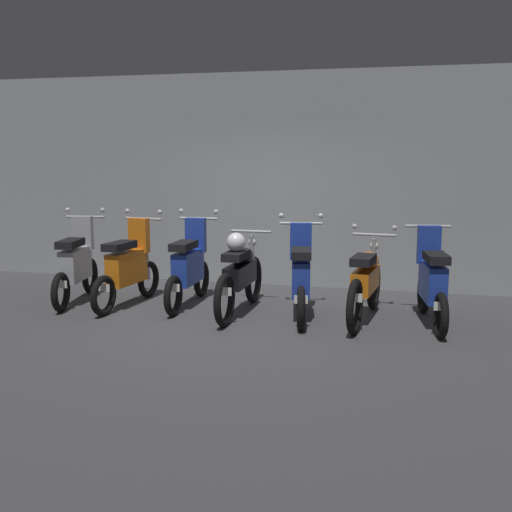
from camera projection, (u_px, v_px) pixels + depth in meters
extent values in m
plane|color=#424244|center=(230.00, 322.00, 7.71)|extent=(80.00, 80.00, 0.00)
cube|color=gray|center=(274.00, 180.00, 9.83)|extent=(16.00, 0.30, 3.30)
torus|color=black|center=(90.00, 276.00, 9.31)|extent=(0.18, 0.54, 0.53)
torus|color=black|center=(61.00, 292.00, 8.18)|extent=(0.18, 0.54, 0.53)
cube|color=#9EA0A8|center=(75.00, 264.00, 8.70)|extent=(0.34, 0.76, 0.44)
cube|color=#9EA0A8|center=(83.00, 233.00, 8.98)|extent=(0.30, 0.17, 0.48)
cube|color=black|center=(70.00, 243.00, 8.49)|extent=(0.32, 0.55, 0.10)
cylinder|color=#B7BABF|center=(85.00, 217.00, 9.08)|extent=(0.56, 0.13, 0.04)
sphere|color=#B7BABF|center=(68.00, 210.00, 9.08)|extent=(0.07, 0.07, 0.07)
sphere|color=#B7BABF|center=(103.00, 210.00, 9.05)|extent=(0.07, 0.07, 0.07)
cylinder|color=#B7BABF|center=(88.00, 248.00, 9.20)|extent=(0.08, 0.15, 0.85)
sphere|color=silver|center=(87.00, 227.00, 9.15)|extent=(0.12, 0.12, 0.12)
cube|color=white|center=(61.00, 284.00, 8.19)|extent=(0.16, 0.04, 0.10)
torus|color=black|center=(149.00, 279.00, 9.04)|extent=(0.15, 0.54, 0.53)
torus|color=black|center=(103.00, 296.00, 7.98)|extent=(0.15, 0.54, 0.53)
cube|color=orange|center=(127.00, 267.00, 8.47)|extent=(0.30, 0.76, 0.44)
cube|color=orange|center=(139.00, 235.00, 8.72)|extent=(0.29, 0.15, 0.48)
cube|color=black|center=(119.00, 246.00, 8.27)|extent=(0.29, 0.54, 0.10)
cylinder|color=#B7BABF|center=(144.00, 219.00, 8.82)|extent=(0.56, 0.10, 0.04)
sphere|color=#B7BABF|center=(127.00, 211.00, 8.89)|extent=(0.07, 0.07, 0.07)
sphere|color=#B7BABF|center=(160.00, 212.00, 8.71)|extent=(0.07, 0.07, 0.07)
cylinder|color=#B7BABF|center=(146.00, 251.00, 8.93)|extent=(0.07, 0.15, 0.85)
sphere|color=silver|center=(145.00, 229.00, 8.88)|extent=(0.12, 0.12, 0.12)
cube|color=white|center=(104.00, 288.00, 7.98)|extent=(0.16, 0.03, 0.10)
torus|color=black|center=(201.00, 279.00, 9.08)|extent=(0.09, 0.53, 0.53)
torus|color=black|center=(173.00, 296.00, 7.98)|extent=(0.09, 0.53, 0.53)
cube|color=#1E389E|center=(188.00, 267.00, 8.49)|extent=(0.23, 0.74, 0.44)
cube|color=#1E389E|center=(196.00, 235.00, 8.75)|extent=(0.28, 0.12, 0.48)
cube|color=black|center=(183.00, 246.00, 8.28)|extent=(0.24, 0.52, 0.10)
cylinder|color=#B7BABF|center=(199.00, 218.00, 8.85)|extent=(0.56, 0.04, 0.04)
sphere|color=#B7BABF|center=(181.00, 211.00, 8.89)|extent=(0.07, 0.07, 0.07)
sphere|color=#B7BABF|center=(216.00, 212.00, 8.78)|extent=(0.07, 0.07, 0.07)
cylinder|color=#B7BABF|center=(200.00, 251.00, 8.97)|extent=(0.06, 0.15, 0.85)
sphere|color=silver|center=(200.00, 229.00, 8.92)|extent=(0.12, 0.12, 0.12)
cube|color=white|center=(174.00, 288.00, 7.98)|extent=(0.16, 0.01, 0.10)
torus|color=black|center=(253.00, 279.00, 8.72)|extent=(0.11, 0.65, 0.65)
torus|color=black|center=(225.00, 300.00, 7.48)|extent=(0.11, 0.65, 0.65)
cube|color=black|center=(240.00, 275.00, 8.07)|extent=(0.24, 0.84, 0.28)
ellipsoid|color=black|center=(243.00, 256.00, 8.18)|extent=(0.27, 0.45, 0.22)
cube|color=black|center=(236.00, 255.00, 7.85)|extent=(0.25, 0.53, 0.10)
cylinder|color=#B7BABF|center=(251.00, 231.00, 8.51)|extent=(0.56, 0.05, 0.04)
cylinder|color=#B7BABF|center=(252.00, 257.00, 8.62)|extent=(0.06, 0.16, 0.65)
sphere|color=silver|center=(252.00, 242.00, 8.58)|extent=(0.12, 0.12, 0.12)
cube|color=white|center=(225.00, 291.00, 7.49)|extent=(0.16, 0.02, 0.10)
sphere|color=silver|center=(236.00, 242.00, 7.82)|extent=(0.24, 0.24, 0.24)
torus|color=black|center=(300.00, 288.00, 8.46)|extent=(0.18, 0.54, 0.53)
torus|color=black|center=(301.00, 308.00, 7.32)|extent=(0.18, 0.54, 0.53)
cube|color=#1E389E|center=(301.00, 276.00, 7.85)|extent=(0.35, 0.76, 0.44)
cube|color=#1E389E|center=(301.00, 241.00, 8.12)|extent=(0.30, 0.17, 0.48)
cube|color=black|center=(301.00, 253.00, 7.64)|extent=(0.33, 0.55, 0.10)
cylinder|color=#B7BABF|center=(301.00, 223.00, 8.22)|extent=(0.56, 0.14, 0.04)
sphere|color=#B7BABF|center=(281.00, 216.00, 8.22)|extent=(0.07, 0.07, 0.07)
sphere|color=#B7BABF|center=(321.00, 216.00, 8.19)|extent=(0.07, 0.07, 0.07)
cylinder|color=#B7BABF|center=(300.00, 258.00, 8.34)|extent=(0.08, 0.16, 0.85)
sphere|color=silver|center=(301.00, 234.00, 8.29)|extent=(0.12, 0.12, 0.12)
cube|color=white|center=(301.00, 300.00, 7.33)|extent=(0.16, 0.04, 0.10)
torus|color=black|center=(374.00, 285.00, 8.36)|extent=(0.16, 0.66, 0.65)
torus|color=black|center=(355.00, 307.00, 7.15)|extent=(0.16, 0.66, 0.65)
cube|color=orange|center=(365.00, 280.00, 7.72)|extent=(0.31, 0.85, 0.28)
ellipsoid|color=orange|center=(368.00, 260.00, 7.83)|extent=(0.31, 0.47, 0.22)
cube|color=black|center=(363.00, 260.00, 7.51)|extent=(0.30, 0.54, 0.10)
cylinder|color=#B7BABF|center=(374.00, 235.00, 8.15)|extent=(0.56, 0.10, 0.04)
sphere|color=#B7BABF|center=(355.00, 226.00, 8.22)|extent=(0.07, 0.07, 0.07)
sphere|color=#B7BABF|center=(394.00, 228.00, 8.05)|extent=(0.07, 0.07, 0.07)
cylinder|color=#B7BABF|center=(374.00, 262.00, 8.26)|extent=(0.07, 0.16, 0.65)
sphere|color=silver|center=(374.00, 245.00, 8.22)|extent=(0.12, 0.12, 0.12)
cube|color=white|center=(355.00, 298.00, 7.16)|extent=(0.16, 0.03, 0.10)
torus|color=black|center=(423.00, 293.00, 8.13)|extent=(0.17, 0.54, 0.53)
torus|color=black|center=(441.00, 315.00, 7.00)|extent=(0.17, 0.54, 0.53)
cube|color=#1E389E|center=(433.00, 282.00, 7.52)|extent=(0.33, 0.76, 0.44)
cube|color=#1E389E|center=(429.00, 245.00, 7.79)|extent=(0.29, 0.16, 0.48)
cube|color=black|center=(436.00, 258.00, 7.31)|extent=(0.31, 0.55, 0.10)
cylinder|color=#B7BABF|center=(428.00, 226.00, 7.89)|extent=(0.56, 0.12, 0.04)
cylinder|color=#B7BABF|center=(425.00, 262.00, 8.02)|extent=(0.08, 0.15, 0.85)
sphere|color=silver|center=(427.00, 237.00, 7.96)|extent=(0.12, 0.12, 0.12)
cube|color=white|center=(441.00, 306.00, 7.00)|extent=(0.16, 0.04, 0.10)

